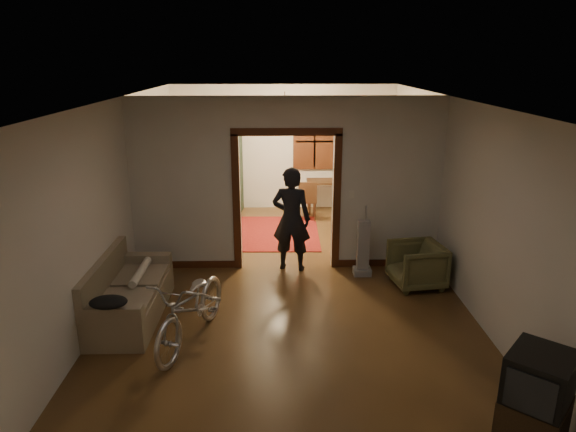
{
  "coord_description": "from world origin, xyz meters",
  "views": [
    {
      "loc": [
        -0.15,
        -7.28,
        3.37
      ],
      "look_at": [
        0.0,
        -0.3,
        1.2
      ],
      "focal_mm": 32.0,
      "sensor_mm": 36.0,
      "label": 1
    }
  ],
  "objects_px": {
    "sofa": "(128,288)",
    "bicycle": "(192,307)",
    "locker": "(221,171)",
    "desk": "(329,197)",
    "person": "(291,219)",
    "armchair": "(417,265)"
  },
  "relations": [
    {
      "from": "sofa",
      "to": "bicycle",
      "type": "xyz_separation_m",
      "value": [
        0.95,
        -0.64,
        0.04
      ]
    },
    {
      "from": "locker",
      "to": "desk",
      "type": "relative_size",
      "value": 1.87
    },
    {
      "from": "sofa",
      "to": "locker",
      "type": "relative_size",
      "value": 1.0
    },
    {
      "from": "person",
      "to": "bicycle",
      "type": "bearing_deg",
      "value": 72.24
    },
    {
      "from": "sofa",
      "to": "person",
      "type": "bearing_deg",
      "value": 36.23
    },
    {
      "from": "desk",
      "to": "bicycle",
      "type": "bearing_deg",
      "value": -118.03
    },
    {
      "from": "person",
      "to": "locker",
      "type": "bearing_deg",
      "value": -54.63
    },
    {
      "from": "locker",
      "to": "desk",
      "type": "distance_m",
      "value": 2.49
    },
    {
      "from": "armchair",
      "to": "person",
      "type": "bearing_deg",
      "value": -119.63
    },
    {
      "from": "armchair",
      "to": "locker",
      "type": "height_order",
      "value": "locker"
    },
    {
      "from": "sofa",
      "to": "locker",
      "type": "xyz_separation_m",
      "value": [
        0.74,
        5.01,
        0.49
      ]
    },
    {
      "from": "bicycle",
      "to": "armchair",
      "type": "bearing_deg",
      "value": 42.64
    },
    {
      "from": "sofa",
      "to": "armchair",
      "type": "distance_m",
      "value": 4.21
    },
    {
      "from": "locker",
      "to": "bicycle",
      "type": "bearing_deg",
      "value": -80.59
    },
    {
      "from": "sofa",
      "to": "desk",
      "type": "height_order",
      "value": "sofa"
    },
    {
      "from": "bicycle",
      "to": "sofa",
      "type": "bearing_deg",
      "value": 162.85
    },
    {
      "from": "person",
      "to": "locker",
      "type": "relative_size",
      "value": 0.94
    },
    {
      "from": "bicycle",
      "to": "locker",
      "type": "bearing_deg",
      "value": 108.81
    },
    {
      "from": "person",
      "to": "desk",
      "type": "xyz_separation_m",
      "value": [
        0.93,
        3.23,
        -0.5
      ]
    },
    {
      "from": "locker",
      "to": "sofa",
      "type": "bearing_deg",
      "value": -91.12
    },
    {
      "from": "bicycle",
      "to": "desk",
      "type": "xyz_separation_m",
      "value": [
        2.2,
        5.48,
        -0.1
      ]
    },
    {
      "from": "sofa",
      "to": "locker",
      "type": "bearing_deg",
      "value": 81.84
    }
  ]
}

